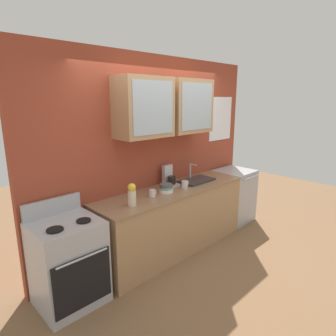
{
  "coord_description": "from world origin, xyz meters",
  "views": [
    {
      "loc": [
        -2.67,
        -2.61,
        2.11
      ],
      "look_at": [
        -0.12,
        0.0,
        1.22
      ],
      "focal_mm": 30.69,
      "sensor_mm": 36.0,
      "label": 1
    }
  ],
  "objects_px": {
    "vase": "(132,194)",
    "cup_near_bowls": "(153,193)",
    "sink_faucet": "(196,180)",
    "coffee_maker": "(169,178)",
    "stove_range": "(68,262)",
    "cup_near_sink": "(185,184)",
    "dishwasher": "(233,196)",
    "bowl_stack": "(166,188)"
  },
  "relations": [
    {
      "from": "vase",
      "to": "cup_near_bowls",
      "type": "distance_m",
      "value": 0.38
    },
    {
      "from": "sink_faucet",
      "to": "coffee_maker",
      "type": "distance_m",
      "value": 0.46
    },
    {
      "from": "stove_range",
      "to": "coffee_maker",
      "type": "height_order",
      "value": "coffee_maker"
    },
    {
      "from": "cup_near_sink",
      "to": "dishwasher",
      "type": "distance_m",
      "value": 1.43
    },
    {
      "from": "stove_range",
      "to": "dishwasher",
      "type": "relative_size",
      "value": 1.2
    },
    {
      "from": "cup_near_sink",
      "to": "coffee_maker",
      "type": "bearing_deg",
      "value": 103.37
    },
    {
      "from": "cup_near_bowls",
      "to": "coffee_maker",
      "type": "relative_size",
      "value": 0.4
    },
    {
      "from": "stove_range",
      "to": "bowl_stack",
      "type": "distance_m",
      "value": 1.47
    },
    {
      "from": "sink_faucet",
      "to": "cup_near_sink",
      "type": "xyz_separation_m",
      "value": [
        -0.37,
        -0.1,
        0.03
      ]
    },
    {
      "from": "sink_faucet",
      "to": "dishwasher",
      "type": "bearing_deg",
      "value": -2.0
    },
    {
      "from": "bowl_stack",
      "to": "vase",
      "type": "relative_size",
      "value": 0.73
    },
    {
      "from": "cup_near_sink",
      "to": "cup_near_bowls",
      "type": "xyz_separation_m",
      "value": [
        -0.56,
        0.04,
        -0.01
      ]
    },
    {
      "from": "stove_range",
      "to": "sink_faucet",
      "type": "relative_size",
      "value": 2.02
    },
    {
      "from": "sink_faucet",
      "to": "vase",
      "type": "xyz_separation_m",
      "value": [
        -1.29,
        -0.13,
        0.11
      ]
    },
    {
      "from": "bowl_stack",
      "to": "cup_near_sink",
      "type": "height_order",
      "value": "bowl_stack"
    },
    {
      "from": "coffee_maker",
      "to": "dishwasher",
      "type": "bearing_deg",
      "value": -7.18
    },
    {
      "from": "cup_near_bowls",
      "to": "coffee_maker",
      "type": "distance_m",
      "value": 0.54
    },
    {
      "from": "vase",
      "to": "coffee_maker",
      "type": "bearing_deg",
      "value": 17.29
    },
    {
      "from": "stove_range",
      "to": "bowl_stack",
      "type": "xyz_separation_m",
      "value": [
        1.39,
        -0.01,
        0.5
      ]
    },
    {
      "from": "stove_range",
      "to": "coffee_maker",
      "type": "relative_size",
      "value": 3.74
    },
    {
      "from": "cup_near_bowls",
      "to": "cup_near_sink",
      "type": "bearing_deg",
      "value": -4.23
    },
    {
      "from": "bowl_stack",
      "to": "coffee_maker",
      "type": "relative_size",
      "value": 0.67
    },
    {
      "from": "stove_range",
      "to": "vase",
      "type": "distance_m",
      "value": 0.97
    },
    {
      "from": "vase",
      "to": "cup_near_bowls",
      "type": "xyz_separation_m",
      "value": [
        0.37,
        0.07,
        -0.09
      ]
    },
    {
      "from": "sink_faucet",
      "to": "coffee_maker",
      "type": "height_order",
      "value": "coffee_maker"
    },
    {
      "from": "stove_range",
      "to": "bowl_stack",
      "type": "bearing_deg",
      "value": -0.6
    },
    {
      "from": "sink_faucet",
      "to": "cup_near_bowls",
      "type": "height_order",
      "value": "sink_faucet"
    },
    {
      "from": "sink_faucet",
      "to": "coffee_maker",
      "type": "xyz_separation_m",
      "value": [
        -0.43,
        0.14,
        0.09
      ]
    },
    {
      "from": "vase",
      "to": "cup_near_sink",
      "type": "distance_m",
      "value": 0.93
    },
    {
      "from": "cup_near_bowls",
      "to": "dishwasher",
      "type": "distance_m",
      "value": 1.96
    },
    {
      "from": "stove_range",
      "to": "sink_faucet",
      "type": "bearing_deg",
      "value": 0.83
    },
    {
      "from": "bowl_stack",
      "to": "coffee_maker",
      "type": "xyz_separation_m",
      "value": [
        0.25,
        0.19,
        0.06
      ]
    },
    {
      "from": "bowl_stack",
      "to": "cup_near_sink",
      "type": "relative_size",
      "value": 1.55
    },
    {
      "from": "coffee_maker",
      "to": "cup_near_bowls",
      "type": "bearing_deg",
      "value": -157.66
    },
    {
      "from": "bowl_stack",
      "to": "cup_near_bowls",
      "type": "distance_m",
      "value": 0.25
    },
    {
      "from": "cup_near_bowls",
      "to": "dishwasher",
      "type": "relative_size",
      "value": 0.13
    },
    {
      "from": "cup_near_bowls",
      "to": "dishwasher",
      "type": "bearing_deg",
      "value": 0.85
    },
    {
      "from": "bowl_stack",
      "to": "dishwasher",
      "type": "height_order",
      "value": "bowl_stack"
    },
    {
      "from": "vase",
      "to": "dishwasher",
      "type": "distance_m",
      "value": 2.34
    },
    {
      "from": "sink_faucet",
      "to": "coffee_maker",
      "type": "bearing_deg",
      "value": 161.58
    },
    {
      "from": "stove_range",
      "to": "sink_faucet",
      "type": "xyz_separation_m",
      "value": [
        2.06,
        0.03,
        0.47
      ]
    },
    {
      "from": "stove_range",
      "to": "cup_near_bowls",
      "type": "bearing_deg",
      "value": -1.63
    }
  ]
}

